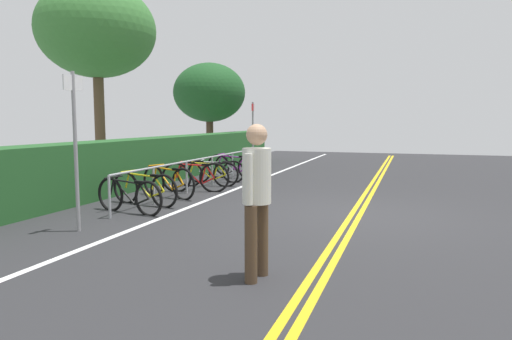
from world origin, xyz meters
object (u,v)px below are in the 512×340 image
object	(u,v)px
pedestrian	(257,191)
tree_far_right	(209,93)
bicycle_4	(208,174)
sign_post_far	(253,130)
bicycle_7	(241,165)
bicycle_5	(217,171)
bicycle_6	(234,166)
bicycle_1	(144,189)
bicycle_3	(195,177)
sign_post_near	(75,137)
bicycle_2	(168,182)
bicycle_0	(129,196)
bike_rack	(200,166)
tree_mid	(97,31)

from	to	relation	value
pedestrian	tree_far_right	size ratio (longest dim) A/B	0.41
bicycle_4	sign_post_far	bearing A→B (deg)	1.61
bicycle_4	bicycle_7	xyz separation A→B (m)	(2.83, 0.10, -0.01)
bicycle_5	bicycle_6	size ratio (longest dim) A/B	0.90
bicycle_1	bicycle_6	world-z (taller)	bicycle_6
bicycle_3	bicycle_6	size ratio (longest dim) A/B	0.93
sign_post_near	bicycle_2	bearing A→B (deg)	4.52
bicycle_3	pedestrian	distance (m)	6.61
bicycle_0	pedestrian	size ratio (longest dim) A/B	0.97
bicycle_5	pedestrian	size ratio (longest dim) A/B	0.93
bike_rack	pedestrian	xyz separation A→B (m)	(-6.02, -3.56, 0.40)
bicycle_3	tree_mid	size ratio (longest dim) A/B	0.29
bicycle_5	bicycle_4	bearing A→B (deg)	-172.49
bicycle_0	bicycle_3	xyz separation A→B (m)	(2.81, -0.04, 0.04)
bicycle_1	bicycle_4	size ratio (longest dim) A/B	1.07
bicycle_0	bicycle_2	xyz separation A→B (m)	(1.85, 0.19, 0.03)
bicycle_6	bicycle_5	bearing A→B (deg)	172.79
sign_post_near	bicycle_1	bearing A→B (deg)	6.07
bicycle_3	sign_post_far	world-z (taller)	sign_post_far
bicycle_1	bicycle_3	size ratio (longest dim) A/B	1.05
bike_rack	bicycle_0	bearing A→B (deg)	-179.31
bicycle_2	bicycle_3	distance (m)	0.99
bicycle_7	bicycle_2	bearing A→B (deg)	179.70
bicycle_5	bicycle_6	world-z (taller)	bicycle_6
bike_rack	bicycle_5	world-z (taller)	bike_rack
bicycle_4	sign_post_near	world-z (taller)	sign_post_near
bicycle_5	sign_post_far	distance (m)	3.41
bicycle_2	bicycle_7	size ratio (longest dim) A/B	0.96
sign_post_near	tree_far_right	xyz separation A→B (m)	(12.52, 3.33, 1.44)
bicycle_0	sign_post_near	bearing A→B (deg)	-176.96
bicycle_3	tree_mid	xyz separation A→B (m)	(1.18, 3.67, 3.98)
bicycle_2	sign_post_far	bearing A→B (deg)	-0.14
bike_rack	bicycle_1	world-z (taller)	bike_rack
bicycle_1	bicycle_2	bearing A→B (deg)	0.99
bicycle_3	sign_post_near	size ratio (longest dim) A/B	0.66
bicycle_0	bicycle_1	world-z (taller)	bicycle_1
bicycle_1	bicycle_3	distance (m)	2.01
bicycle_1	bicycle_3	world-z (taller)	bicycle_3
bicycle_3	bicycle_7	size ratio (longest dim) A/B	0.96
bicycle_3	bicycle_4	size ratio (longest dim) A/B	1.02
bicycle_7	tree_mid	world-z (taller)	tree_mid
bicycle_4	bike_rack	bearing A→B (deg)	-178.02
pedestrian	tree_mid	xyz separation A→B (m)	(6.75, 7.15, 3.34)
bike_rack	bicycle_5	xyz separation A→B (m)	(1.35, 0.13, -0.29)
bike_rack	bicycle_6	xyz separation A→B (m)	(2.37, -0.00, -0.24)
bicycle_7	pedestrian	distance (m)	10.09
bicycle_2	sign_post_far	distance (m)	6.07
tree_far_right	bicycle_7	bearing A→B (deg)	-144.89
bike_rack	bicycle_5	bearing A→B (deg)	5.38
bicycle_5	sign_post_far	bearing A→B (deg)	0.08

